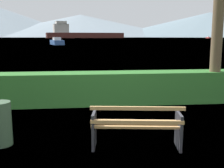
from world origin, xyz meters
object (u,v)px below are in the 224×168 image
cargo_ship_large (80,33)px  fishing_boat_near (208,38)px  park_bench (136,126)px  tender_far (57,42)px  trash_bin (0,124)px

cargo_ship_large → fishing_boat_near: (112.34, -56.40, -4.00)m
fishing_boat_near → park_bench: bearing=-115.4°
park_bench → fishing_boat_near: size_ratio=0.31×
cargo_ship_large → tender_far: size_ratio=10.08×
park_bench → cargo_ship_large: size_ratio=0.02×
park_bench → cargo_ship_large: cargo_ship_large is taller
trash_bin → fishing_boat_near: (113.59, 233.54, 0.23)m
cargo_ship_large → tender_far: cargo_ship_large is taller
tender_far → cargo_ship_large: bearing=88.7°
park_bench → cargo_ship_large: bearing=90.3°
cargo_ship_large → fishing_boat_near: 125.76m
trash_bin → fishing_boat_near: bearing=64.1°
fishing_boat_near → tender_far: 206.75m
cargo_ship_large → tender_far: 226.51m
trash_bin → cargo_ship_large: size_ratio=0.01×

